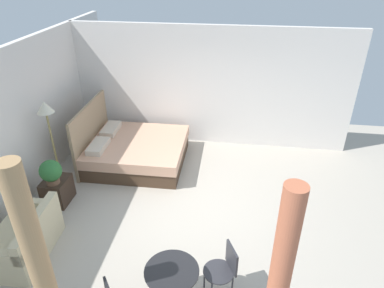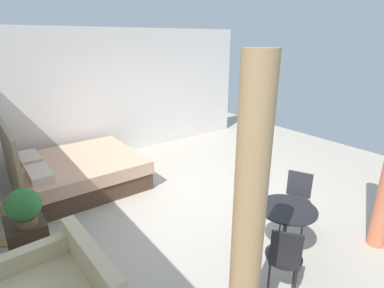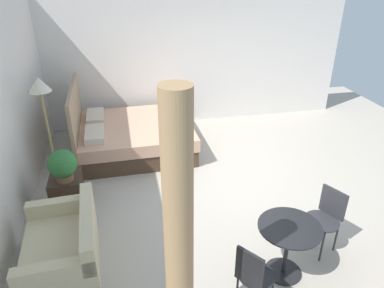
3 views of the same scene
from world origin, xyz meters
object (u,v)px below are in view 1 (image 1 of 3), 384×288
Objects in this scene: bed at (134,150)px; balcony_table at (172,281)px; couch at (23,240)px; floor_lamp at (47,117)px; cafe_chair_near_window at (224,267)px; nightstand at (57,191)px; potted_plant at (51,172)px.

bed reaches higher than balcony_table.
couch is 0.70× the size of floor_lamp.
cafe_chair_near_window is at bearing -121.03° from floor_lamp.
couch is at bearing -170.46° from floor_lamp.
nightstand is at bearing 64.15° from cafe_chair_near_window.
potted_plant is 1.02m from floor_lamp.
potted_plant reaches higher than nightstand.
bed is at bearing -31.10° from potted_plant.
potted_plant is (1.22, 0.08, 0.47)m from couch.
bed is 1.90m from nightstand.
cafe_chair_near_window reaches higher than couch.
couch is at bearing -176.08° from potted_plant.
balcony_table is at bearing -130.53° from floor_lamp.
potted_plant is at bearing 55.18° from balcony_table.
nightstand is at bearing 146.71° from bed.
balcony_table reaches higher than nightstand.
balcony_table is (-1.80, -2.58, -0.27)m from potted_plant.
floor_lamp is (1.82, 0.31, 1.26)m from couch.
potted_plant is 0.57× the size of cafe_chair_near_window.
bed is 3.05m from couch.
bed is at bearing -17.86° from couch.
nightstand is 0.29× the size of floor_lamp.
bed reaches higher than potted_plant.
floor_lamp reaches higher than balcony_table.
floor_lamp reaches higher than bed.
couch is at bearing 76.93° from balcony_table.
balcony_table is (-3.49, -1.56, 0.18)m from bed.
floor_lamp is at bearing 21.50° from nightstand.
couch is at bearing 162.14° from bed.
cafe_chair_near_window is (-3.17, -2.22, 0.20)m from bed.
cafe_chair_near_window is (0.31, -0.66, 0.02)m from balcony_table.
floor_lamp reaches higher than nightstand.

